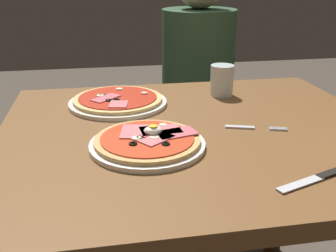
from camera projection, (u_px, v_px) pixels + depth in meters
dining_table at (196, 171)px, 1.08m from camera, size 1.02×0.88×0.75m
pizza_foreground at (148, 142)px, 0.92m from camera, size 0.27×0.27×0.05m
pizza_across_left at (118, 101)px, 1.21m from camera, size 0.30×0.30×0.03m
water_glass_near at (222, 82)px, 1.29m from camera, size 0.08×0.08×0.10m
fork at (251, 128)px, 1.03m from camera, size 0.15×0.06×0.00m
knife at (321, 177)px, 0.79m from camera, size 0.19×0.08×0.01m
diner_person at (197, 103)px, 1.84m from camera, size 0.32×0.32×1.18m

